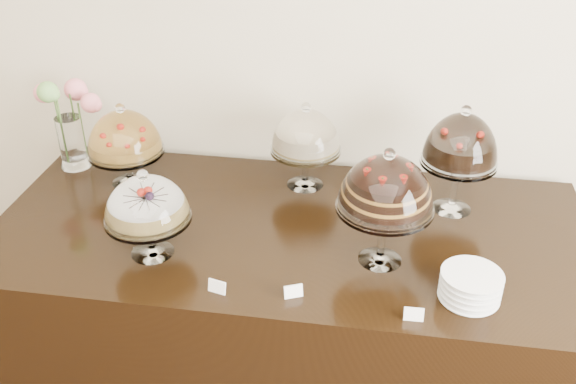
# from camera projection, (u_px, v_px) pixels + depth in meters

# --- Properties ---
(wall_back) EXTENTS (5.00, 0.04, 3.00)m
(wall_back) POSITION_uv_depth(u_px,v_px,m) (300.00, 23.00, 2.53)
(wall_back) COLOR beige
(wall_back) RESTS_ON ground
(display_counter) EXTENTS (2.20, 1.00, 0.90)m
(display_counter) POSITION_uv_depth(u_px,v_px,m) (290.00, 319.00, 2.60)
(display_counter) COLOR black
(display_counter) RESTS_ON ground
(cake_stand_sugar_sponge) EXTENTS (0.29, 0.29, 0.33)m
(cake_stand_sugar_sponge) POSITION_uv_depth(u_px,v_px,m) (146.00, 204.00, 2.13)
(cake_stand_sugar_sponge) COLOR white
(cake_stand_sugar_sponge) RESTS_ON display_counter
(cake_stand_choco_layer) EXTENTS (0.32, 0.32, 0.43)m
(cake_stand_choco_layer) POSITION_uv_depth(u_px,v_px,m) (386.00, 188.00, 2.05)
(cake_stand_choco_layer) COLOR white
(cake_stand_choco_layer) RESTS_ON display_counter
(cake_stand_cheesecake) EXTENTS (0.28, 0.28, 0.36)m
(cake_stand_cheesecake) POSITION_uv_depth(u_px,v_px,m) (306.00, 135.00, 2.52)
(cake_stand_cheesecake) COLOR white
(cake_stand_cheesecake) RESTS_ON display_counter
(cake_stand_dark_choco) EXTENTS (0.28, 0.28, 0.43)m
(cake_stand_dark_choco) POSITION_uv_depth(u_px,v_px,m) (461.00, 144.00, 2.33)
(cake_stand_dark_choco) COLOR white
(cake_stand_dark_choco) RESTS_ON display_counter
(cake_stand_fruit_tart) EXTENTS (0.31, 0.31, 0.35)m
(cake_stand_fruit_tart) POSITION_uv_depth(u_px,v_px,m) (124.00, 136.00, 2.55)
(cake_stand_fruit_tart) COLOR white
(cake_stand_fruit_tart) RESTS_ON display_counter
(flower_vase) EXTENTS (0.27, 0.26, 0.41)m
(flower_vase) POSITION_uv_depth(u_px,v_px,m) (69.00, 119.00, 2.67)
(flower_vase) COLOR white
(flower_vase) RESTS_ON display_counter
(plate_stack) EXTENTS (0.19, 0.19, 0.09)m
(plate_stack) POSITION_uv_depth(u_px,v_px,m) (470.00, 286.00, 2.00)
(plate_stack) COLOR white
(plate_stack) RESTS_ON display_counter
(price_card_left) EXTENTS (0.06, 0.03, 0.04)m
(price_card_left) POSITION_uv_depth(u_px,v_px,m) (217.00, 287.00, 2.04)
(price_card_left) COLOR white
(price_card_left) RESTS_ON display_counter
(price_card_right) EXTENTS (0.06, 0.02, 0.04)m
(price_card_right) POSITION_uv_depth(u_px,v_px,m) (414.00, 314.00, 1.93)
(price_card_right) COLOR white
(price_card_right) RESTS_ON display_counter
(price_card_extra) EXTENTS (0.06, 0.04, 0.04)m
(price_card_extra) POSITION_uv_depth(u_px,v_px,m) (293.00, 291.00, 2.02)
(price_card_extra) COLOR white
(price_card_extra) RESTS_ON display_counter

